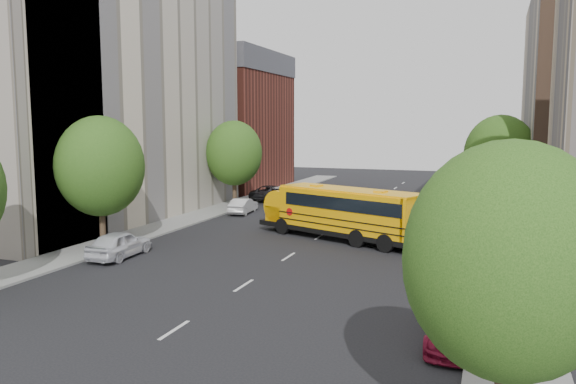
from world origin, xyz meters
The scene contains 19 objects.
ground centered at (0.00, 0.00, 0.00)m, with size 120.00×120.00×0.00m, color black.
sidewalk_left centered at (-11.50, 5.00, 0.06)m, with size 3.00×80.00×0.12m, color slate.
sidewalk_right centered at (11.50, 5.00, 0.06)m, with size 3.00×80.00×0.12m, color slate.
lane_markings centered at (0.00, 10.00, 0.01)m, with size 0.15×64.00×0.01m, color silver.
building_left_cream centered at (-18.00, 6.00, 10.00)m, with size 10.00×26.00×20.00m, color beige.
building_left_redbrick centered at (-18.00, 28.00, 6.50)m, with size 10.00×15.00×13.00m, color maroon.
street_tree_1 centered at (-11.00, -4.00, 4.95)m, with size 5.12×5.12×7.90m.
street_tree_2 centered at (-11.00, 14.00, 4.83)m, with size 4.99×4.99×7.71m.
street_tree_3 centered at (11.00, -18.00, 4.45)m, with size 4.61×4.61×7.11m.
street_tree_4 centered at (11.00, 14.00, 5.08)m, with size 5.25×5.25×8.10m.
street_tree_5 centered at (11.00, 26.00, 4.70)m, with size 4.86×4.86×7.51m.
school_bus centered at (1.37, 3.76, 1.90)m, with size 12.17×7.02×3.40m.
safari_truck centered at (6.21, 2.99, 1.31)m, with size 6.03×3.02×2.47m.
parked_car_0 centered at (-8.80, -5.39, 0.76)m, with size 1.79×4.46×1.52m, color silver.
parked_car_1 centered at (-8.83, 11.09, 0.64)m, with size 1.36×3.90×1.28m, color silver.
parked_car_2 centered at (-9.60, 19.32, 0.74)m, with size 2.46×5.33×1.48m, color black.
parked_car_3 centered at (9.60, -11.84, 0.65)m, with size 1.81×4.46×1.29m, color maroon.
parked_car_4 centered at (8.80, 13.42, 0.71)m, with size 1.68×4.18×1.42m, color #333156.
parked_car_5 centered at (8.80, 24.08, 0.66)m, with size 1.40×4.01×1.32m, color #A9A9A3.
Camera 1 is at (10.61, -30.90, 7.43)m, focal length 35.00 mm.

